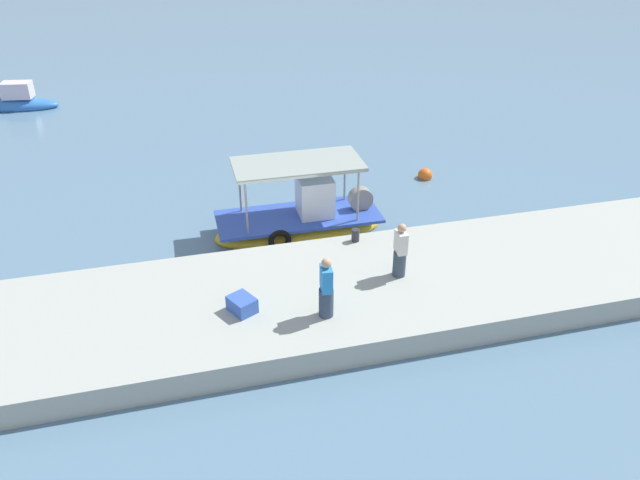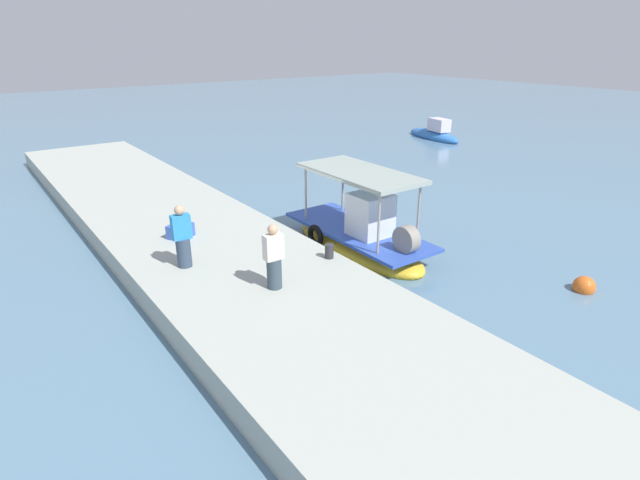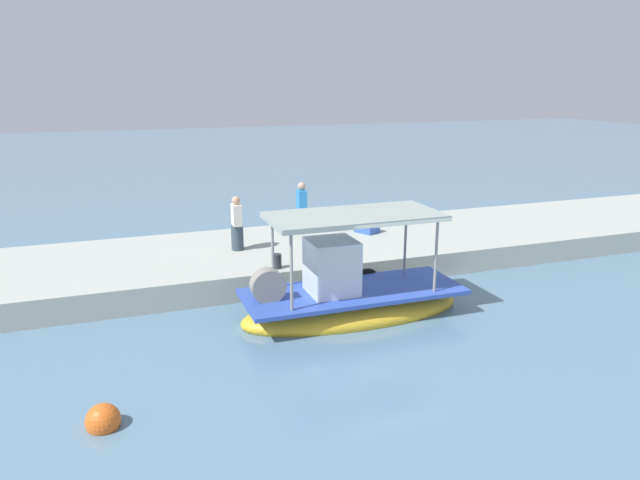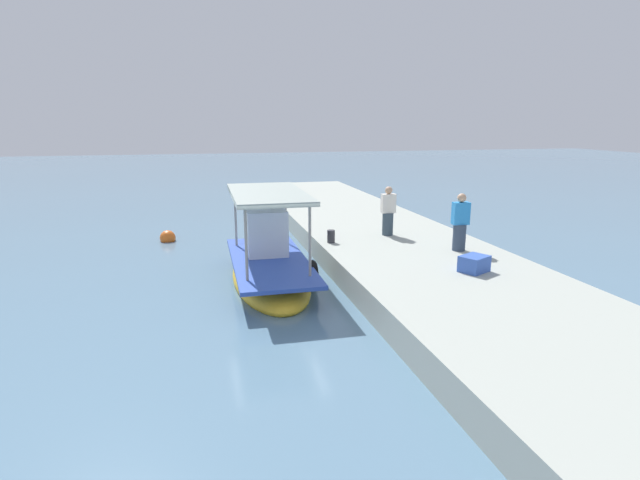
{
  "view_description": "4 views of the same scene",
  "coord_description": "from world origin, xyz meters",
  "px_view_note": "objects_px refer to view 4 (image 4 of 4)",
  "views": [
    {
      "loc": [
        -3.02,
        -17.76,
        10.34
      ],
      "look_at": [
        0.99,
        -2.24,
        0.99
      ],
      "focal_mm": 35.25,
      "sensor_mm": 36.0,
      "label": 1
    },
    {
      "loc": [
        12.07,
        -9.65,
        6.31
      ],
      "look_at": [
        1.53,
        -1.92,
        0.99
      ],
      "focal_mm": 28.14,
      "sensor_mm": 36.0,
      "label": 2
    },
    {
      "loc": [
        6.22,
        12.35,
        5.54
      ],
      "look_at": [
        0.79,
        -2.42,
        1.26
      ],
      "focal_mm": 32.97,
      "sensor_mm": 36.0,
      "label": 3
    },
    {
      "loc": [
        -12.49,
        1.9,
        4.37
      ],
      "look_at": [
        1.5,
        -1.55,
        0.96
      ],
      "focal_mm": 28.11,
      "sensor_mm": 36.0,
      "label": 4
    }
  ],
  "objects_px": {
    "mooring_bollard": "(331,236)",
    "marker_buoy": "(168,238)",
    "fisherman_by_crate": "(388,213)",
    "cargo_crate": "(474,264)",
    "main_fishing_boat": "(269,265)",
    "fisherman_near_bollard": "(460,225)"
  },
  "relations": [
    {
      "from": "cargo_crate",
      "to": "main_fishing_boat",
      "type": "bearing_deg",
      "value": 61.08
    },
    {
      "from": "fisherman_by_crate",
      "to": "marker_buoy",
      "type": "xyz_separation_m",
      "value": [
        3.88,
        7.25,
        -1.31
      ]
    },
    {
      "from": "mooring_bollard",
      "to": "marker_buoy",
      "type": "bearing_deg",
      "value": 48.87
    },
    {
      "from": "main_fishing_boat",
      "to": "fisherman_by_crate",
      "type": "bearing_deg",
      "value": -66.86
    },
    {
      "from": "main_fishing_boat",
      "to": "mooring_bollard",
      "type": "bearing_deg",
      "value": -60.43
    },
    {
      "from": "cargo_crate",
      "to": "marker_buoy",
      "type": "height_order",
      "value": "cargo_crate"
    },
    {
      "from": "fisherman_by_crate",
      "to": "cargo_crate",
      "type": "distance_m",
      "value": 4.52
    },
    {
      "from": "fisherman_near_bollard",
      "to": "mooring_bollard",
      "type": "bearing_deg",
      "value": 61.61
    },
    {
      "from": "main_fishing_boat",
      "to": "mooring_bollard",
      "type": "distance_m",
      "value": 2.47
    },
    {
      "from": "fisherman_by_crate",
      "to": "cargo_crate",
      "type": "xyz_separation_m",
      "value": [
        -4.45,
        -0.57,
        -0.53
      ]
    },
    {
      "from": "cargo_crate",
      "to": "marker_buoy",
      "type": "bearing_deg",
      "value": 43.17
    },
    {
      "from": "main_fishing_boat",
      "to": "marker_buoy",
      "type": "bearing_deg",
      "value": 28.0
    },
    {
      "from": "main_fishing_boat",
      "to": "marker_buoy",
      "type": "height_order",
      "value": "main_fishing_boat"
    },
    {
      "from": "fisherman_near_bollard",
      "to": "mooring_bollard",
      "type": "relative_size",
      "value": 4.25
    },
    {
      "from": "main_fishing_boat",
      "to": "marker_buoy",
      "type": "distance_m",
      "value": 6.45
    },
    {
      "from": "main_fishing_boat",
      "to": "fisherman_by_crate",
      "type": "distance_m",
      "value": 4.69
    },
    {
      "from": "main_fishing_boat",
      "to": "fisherman_near_bollard",
      "type": "distance_m",
      "value": 5.62
    },
    {
      "from": "fisherman_by_crate",
      "to": "marker_buoy",
      "type": "bearing_deg",
      "value": 61.81
    },
    {
      "from": "main_fishing_boat",
      "to": "cargo_crate",
      "type": "xyz_separation_m",
      "value": [
        -2.65,
        -4.8,
        0.45
      ]
    },
    {
      "from": "fisherman_near_bollard",
      "to": "mooring_bollard",
      "type": "xyz_separation_m",
      "value": [
        1.82,
        3.38,
        -0.56
      ]
    },
    {
      "from": "fisherman_near_bollard",
      "to": "fisherman_by_crate",
      "type": "height_order",
      "value": "fisherman_near_bollard"
    },
    {
      "from": "mooring_bollard",
      "to": "cargo_crate",
      "type": "height_order",
      "value": "cargo_crate"
    }
  ]
}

